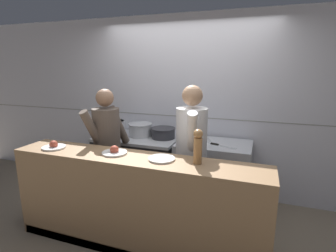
{
  "coord_description": "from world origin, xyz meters",
  "views": [
    {
      "loc": [
        1.04,
        -2.38,
        1.88
      ],
      "look_at": [
        -0.03,
        0.62,
        1.15
      ],
      "focal_mm": 28.0,
      "sensor_mm": 36.0,
      "label": 1
    }
  ],
  "objects_px": {
    "plated_dish_dessert": "(162,159)",
    "chef_head_cook": "(107,147)",
    "stock_pot": "(114,127)",
    "plated_dish_main": "(54,146)",
    "plated_dish_appetiser": "(115,152)",
    "mixing_bowl_steel": "(204,138)",
    "sauce_pot": "(140,129)",
    "chefs_knife": "(221,145)",
    "chef_sous": "(191,152)",
    "oven_range": "(139,165)",
    "braising_pot": "(163,133)",
    "pepper_mill": "(198,146)"
  },
  "relations": [
    {
      "from": "plated_dish_dessert",
      "to": "chef_head_cook",
      "type": "xyz_separation_m",
      "value": [
        -0.9,
        0.45,
        -0.11
      ]
    },
    {
      "from": "stock_pot",
      "to": "plated_dish_dessert",
      "type": "height_order",
      "value": "stock_pot"
    },
    {
      "from": "plated_dish_main",
      "to": "plated_dish_appetiser",
      "type": "relative_size",
      "value": 0.98
    },
    {
      "from": "mixing_bowl_steel",
      "to": "chef_head_cook",
      "type": "distance_m",
      "value": 1.27
    },
    {
      "from": "mixing_bowl_steel",
      "to": "plated_dish_appetiser",
      "type": "height_order",
      "value": "plated_dish_appetiser"
    },
    {
      "from": "stock_pot",
      "to": "mixing_bowl_steel",
      "type": "bearing_deg",
      "value": 0.94
    },
    {
      "from": "sauce_pot",
      "to": "plated_dish_appetiser",
      "type": "distance_m",
      "value": 1.16
    },
    {
      "from": "sauce_pot",
      "to": "chefs_knife",
      "type": "height_order",
      "value": "sauce_pot"
    },
    {
      "from": "chefs_knife",
      "to": "chef_sous",
      "type": "height_order",
      "value": "chef_sous"
    },
    {
      "from": "mixing_bowl_steel",
      "to": "oven_range",
      "type": "bearing_deg",
      "value": -176.54
    },
    {
      "from": "sauce_pot",
      "to": "braising_pot",
      "type": "xyz_separation_m",
      "value": [
        0.35,
        0.0,
        -0.02
      ]
    },
    {
      "from": "sauce_pot",
      "to": "pepper_mill",
      "type": "distance_m",
      "value": 1.59
    },
    {
      "from": "braising_pot",
      "to": "plated_dish_main",
      "type": "bearing_deg",
      "value": -124.94
    },
    {
      "from": "stock_pot",
      "to": "sauce_pot",
      "type": "bearing_deg",
      "value": 1.98
    },
    {
      "from": "braising_pot",
      "to": "chefs_knife",
      "type": "distance_m",
      "value": 0.85
    },
    {
      "from": "stock_pot",
      "to": "sauce_pot",
      "type": "xyz_separation_m",
      "value": [
        0.43,
        0.01,
        -0.01
      ]
    },
    {
      "from": "stock_pot",
      "to": "braising_pot",
      "type": "distance_m",
      "value": 0.78
    },
    {
      "from": "stock_pot",
      "to": "chef_sous",
      "type": "distance_m",
      "value": 1.51
    },
    {
      "from": "plated_dish_appetiser",
      "to": "chef_head_cook",
      "type": "bearing_deg",
      "value": 129.99
    },
    {
      "from": "braising_pot",
      "to": "chef_sous",
      "type": "height_order",
      "value": "chef_sous"
    },
    {
      "from": "braising_pot",
      "to": "plated_dish_dessert",
      "type": "relative_size",
      "value": 1.35
    },
    {
      "from": "chef_head_cook",
      "to": "chef_sous",
      "type": "bearing_deg",
      "value": 21.76
    },
    {
      "from": "chef_sous",
      "to": "chefs_knife",
      "type": "bearing_deg",
      "value": 47.63
    },
    {
      "from": "oven_range",
      "to": "chef_sous",
      "type": "xyz_separation_m",
      "value": [
        0.96,
        -0.6,
        0.5
      ]
    },
    {
      "from": "chefs_knife",
      "to": "stock_pot",
      "type": "bearing_deg",
      "value": 175.16
    },
    {
      "from": "sauce_pot",
      "to": "mixing_bowl_steel",
      "type": "xyz_separation_m",
      "value": [
        0.94,
        0.01,
        -0.04
      ]
    },
    {
      "from": "mixing_bowl_steel",
      "to": "pepper_mill",
      "type": "distance_m",
      "value": 1.16
    },
    {
      "from": "chefs_knife",
      "to": "plated_dish_main",
      "type": "distance_m",
      "value": 1.97
    },
    {
      "from": "chefs_knife",
      "to": "sauce_pot",
      "type": "bearing_deg",
      "value": 172.73
    },
    {
      "from": "oven_range",
      "to": "pepper_mill",
      "type": "height_order",
      "value": "pepper_mill"
    },
    {
      "from": "braising_pot",
      "to": "mixing_bowl_steel",
      "type": "height_order",
      "value": "braising_pot"
    },
    {
      "from": "braising_pot",
      "to": "chef_head_cook",
      "type": "xyz_separation_m",
      "value": [
        -0.49,
        -0.68,
        -0.06
      ]
    },
    {
      "from": "sauce_pot",
      "to": "mixing_bowl_steel",
      "type": "height_order",
      "value": "sauce_pot"
    },
    {
      "from": "mixing_bowl_steel",
      "to": "plated_dish_main",
      "type": "bearing_deg",
      "value": -139.74
    },
    {
      "from": "plated_dish_main",
      "to": "stock_pot",
      "type": "bearing_deg",
      "value": 87.47
    },
    {
      "from": "braising_pot",
      "to": "plated_dish_appetiser",
      "type": "xyz_separation_m",
      "value": [
        -0.11,
        -1.13,
        0.06
      ]
    },
    {
      "from": "plated_dish_main",
      "to": "pepper_mill",
      "type": "height_order",
      "value": "pepper_mill"
    },
    {
      "from": "chefs_knife",
      "to": "plated_dish_appetiser",
      "type": "relative_size",
      "value": 1.32
    },
    {
      "from": "chef_sous",
      "to": "pepper_mill",
      "type": "bearing_deg",
      "value": -83.97
    },
    {
      "from": "sauce_pot",
      "to": "chef_head_cook",
      "type": "xyz_separation_m",
      "value": [
        -0.13,
        -0.68,
        -0.08
      ]
    },
    {
      "from": "sauce_pot",
      "to": "plated_dish_main",
      "type": "relative_size",
      "value": 1.4
    },
    {
      "from": "plated_dish_appetiser",
      "to": "plated_dish_dessert",
      "type": "distance_m",
      "value": 0.52
    },
    {
      "from": "plated_dish_dessert",
      "to": "chef_head_cook",
      "type": "relative_size",
      "value": 0.16
    },
    {
      "from": "plated_dish_main",
      "to": "chef_sous",
      "type": "relative_size",
      "value": 0.15
    },
    {
      "from": "oven_range",
      "to": "braising_pot",
      "type": "height_order",
      "value": "braising_pot"
    },
    {
      "from": "pepper_mill",
      "to": "chef_sous",
      "type": "xyz_separation_m",
      "value": [
        -0.18,
        0.47,
        -0.23
      ]
    },
    {
      "from": "sauce_pot",
      "to": "chefs_knife",
      "type": "relative_size",
      "value": 1.03
    },
    {
      "from": "mixing_bowl_steel",
      "to": "plated_dish_dessert",
      "type": "relative_size",
      "value": 0.83
    },
    {
      "from": "stock_pot",
      "to": "sauce_pot",
      "type": "height_order",
      "value": "stock_pot"
    },
    {
      "from": "chefs_knife",
      "to": "plated_dish_dessert",
      "type": "xyz_separation_m",
      "value": [
        -0.42,
        -0.98,
        0.11
      ]
    }
  ]
}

